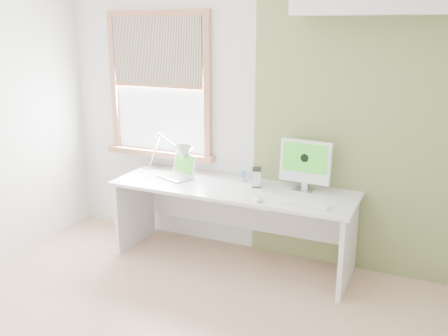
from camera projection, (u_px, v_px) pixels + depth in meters
The scene contains 11 objects.
room at pixel (153, 164), 3.03m from camera, with size 4.04×3.54×2.64m.
accent_wall at pixel (367, 126), 4.15m from camera, with size 2.00×0.02×2.60m, color olive.
window at pixel (159, 86), 4.86m from camera, with size 1.20×0.14×1.42m.
desk at pixel (235, 205), 4.53m from camera, with size 2.20×0.70×0.73m.
desk_lamp at pixel (177, 154), 4.75m from camera, with size 0.65×0.33×0.38m.
laptop at pixel (179, 172), 4.69m from camera, with size 0.38×0.35×0.22m.
phone_dock at pixel (244, 178), 4.57m from camera, with size 0.07×0.07×0.12m.
external_drive at pixel (257, 177), 4.43m from camera, with size 0.11×0.14×0.16m.
imac at pixel (305, 163), 4.27m from camera, with size 0.46×0.16×0.44m.
keyboard at pixel (305, 204), 3.96m from camera, with size 0.42×0.16×0.02m.
mouse at pixel (259, 199), 4.06m from camera, with size 0.06×0.11×0.03m, color white.
Camera 1 is at (1.59, -2.48, 2.11)m, focal length 39.81 mm.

